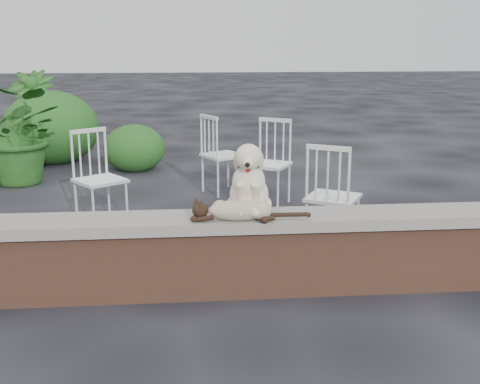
{
  "coord_description": "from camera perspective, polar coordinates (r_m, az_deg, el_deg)",
  "views": [
    {
      "loc": [
        -0.15,
        -4.02,
        1.79
      ],
      "look_at": [
        0.23,
        0.2,
        0.7
      ],
      "focal_mm": 44.64,
      "sensor_mm": 36.0,
      "label": 1
    }
  ],
  "objects": [
    {
      "name": "shrubbery",
      "position": [
        8.99,
        -17.56,
        5.09
      ],
      "size": [
        2.65,
        2.4,
        1.12
      ],
      "color": "#274B15",
      "rests_on": "ground"
    },
    {
      "name": "cat",
      "position": [
        4.09,
        -0.03,
        -1.6
      ],
      "size": [
        0.99,
        0.37,
        0.16
      ],
      "primitive_type": null,
      "rotation": [
        0.0,
        0.0,
        -0.15
      ],
      "color": "tan",
      "rests_on": "capstone"
    },
    {
      "name": "chair_c",
      "position": [
        5.25,
        8.88,
        -0.33
      ],
      "size": [
        0.76,
        0.76,
        0.94
      ],
      "primitive_type": null,
      "rotation": [
        0.0,
        0.0,
        2.62
      ],
      "color": "white",
      "rests_on": "ground"
    },
    {
      "name": "ground",
      "position": [
        4.41,
        -2.78,
        -9.57
      ],
      "size": [
        60.0,
        60.0,
        0.0
      ],
      "primitive_type": "plane",
      "color": "black",
      "rests_on": "ground"
    },
    {
      "name": "chair_d",
      "position": [
        6.57,
        2.75,
        2.8
      ],
      "size": [
        0.76,
        0.76,
        0.94
      ],
      "primitive_type": null,
      "rotation": [
        0.0,
        0.0,
        -0.51
      ],
      "color": "white",
      "rests_on": "ground"
    },
    {
      "name": "brick_wall",
      "position": [
        4.31,
        -2.82,
        -6.54
      ],
      "size": [
        6.0,
        0.3,
        0.5
      ],
      "primitive_type": "cube",
      "color": "brown",
      "rests_on": "ground"
    },
    {
      "name": "dog",
      "position": [
        4.19,
        0.88,
        1.41
      ],
      "size": [
        0.41,
        0.51,
        0.53
      ],
      "primitive_type": null,
      "rotation": [
        0.0,
        0.0,
        -0.15
      ],
      "color": "beige",
      "rests_on": "capstone"
    },
    {
      "name": "capstone",
      "position": [
        4.21,
        -2.87,
        -2.85
      ],
      "size": [
        6.2,
        0.4,
        0.08
      ],
      "primitive_type": "cube",
      "color": "slate",
      "rests_on": "brick_wall"
    },
    {
      "name": "potted_plant_a",
      "position": [
        8.02,
        -20.18,
        5.16
      ],
      "size": [
        1.22,
        1.09,
        1.25
      ],
      "primitive_type": "imported",
      "rotation": [
        0.0,
        0.0,
        -0.11
      ],
      "color": "#274B15",
      "rests_on": "ground"
    },
    {
      "name": "potted_plant_b",
      "position": [
        9.72,
        -19.28,
        6.97
      ],
      "size": [
        0.83,
        0.83,
        1.34
      ],
      "primitive_type": "imported",
      "rotation": [
        0.0,
        0.0,
        -0.12
      ],
      "color": "#274B15",
      "rests_on": "ground"
    },
    {
      "name": "chair_e",
      "position": [
        7.09,
        -1.63,
        3.66
      ],
      "size": [
        0.76,
        0.76,
        0.94
      ],
      "primitive_type": null,
      "rotation": [
        0.0,
        0.0,
        2.05
      ],
      "color": "white",
      "rests_on": "ground"
    },
    {
      "name": "chair_a",
      "position": [
        5.98,
        -13.24,
        1.26
      ],
      "size": [
        0.78,
        0.78,
        0.94
      ],
      "primitive_type": null,
      "rotation": [
        0.0,
        0.0,
        0.63
      ],
      "color": "white",
      "rests_on": "ground"
    }
  ]
}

